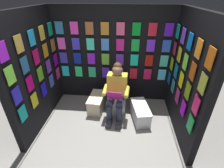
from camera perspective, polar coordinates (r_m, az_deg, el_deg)
ground_plane at (r=2.99m, az=-3.16°, el=-24.32°), size 30.00×30.00×0.00m
display_wall_back at (r=3.87m, az=0.31°, el=9.54°), size 2.73×0.14×2.18m
display_wall_left at (r=3.15m, az=24.23°, el=2.01°), size 0.14×1.83×2.18m
display_wall_right at (r=3.41m, az=-24.79°, el=3.90°), size 0.14×1.83×2.18m
toilet at (r=3.74m, az=1.93°, el=-4.43°), size 0.42×0.57×0.77m
person_reading at (r=3.40m, az=1.50°, el=-2.68°), size 0.55×0.71×1.19m
comic_longbox_near at (r=3.83m, az=-5.29°, el=-6.39°), size 0.36×0.64×0.35m
comic_longbox_far at (r=3.60m, az=9.67°, el=-9.58°), size 0.43×0.72×0.33m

